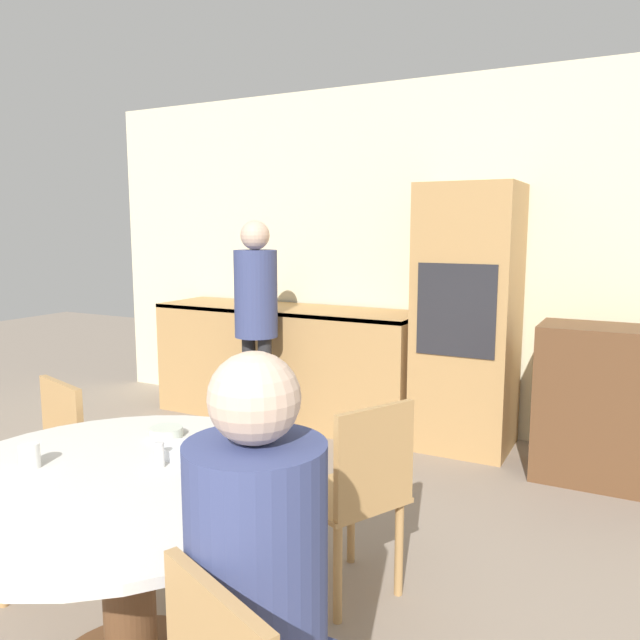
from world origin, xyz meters
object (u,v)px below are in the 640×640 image
(dining_table, at_px, (126,538))
(bowl_far, at_px, (166,432))
(bowl_near, at_px, (183,450))
(oven_unit, at_px, (467,318))
(cup, at_px, (30,456))
(chair_far_right, at_px, (359,490))
(person_standing, at_px, (256,304))
(sideboard, at_px, (625,407))
(chair_far_left, at_px, (43,467))
(person_seated, at_px, (252,584))
(bowl_centre, at_px, (266,498))

(dining_table, xyz_separation_m, bowl_far, (-0.13, 0.35, 0.23))
(dining_table, distance_m, bowl_near, 0.33)
(oven_unit, bearing_deg, cup, -103.81)
(chair_far_right, relative_size, person_standing, 0.54)
(sideboard, bearing_deg, bowl_far, -124.37)
(dining_table, relative_size, chair_far_left, 1.55)
(oven_unit, distance_m, person_seated, 3.15)
(oven_unit, xyz_separation_m, person_standing, (-1.39, -0.50, 0.07))
(chair_far_left, bearing_deg, person_seated, -6.28)
(dining_table, bearing_deg, oven_unit, 82.11)
(chair_far_right, bearing_deg, bowl_centre, 30.13)
(chair_far_left, relative_size, bowl_far, 6.71)
(bowl_far, bearing_deg, bowl_centre, -26.46)
(chair_far_left, xyz_separation_m, bowl_near, (0.91, -0.13, 0.27))
(person_seated, height_order, bowl_far, person_seated)
(person_seated, bearing_deg, chair_far_right, 101.77)
(bowl_near, bearing_deg, chair_far_right, 52.40)
(oven_unit, xyz_separation_m, dining_table, (-0.39, -2.80, -0.39))
(bowl_centre, height_order, bowl_far, bowl_centre)
(chair_far_left, xyz_separation_m, bowl_centre, (1.38, -0.33, 0.28))
(bowl_far, bearing_deg, bowl_near, -33.93)
(chair_far_right, bearing_deg, sideboard, 179.82)
(bowl_near, distance_m, bowl_far, 0.23)
(sideboard, bearing_deg, cup, -122.73)
(chair_far_right, bearing_deg, dining_table, -5.42)
(chair_far_right, xyz_separation_m, person_standing, (-1.49, 1.52, 0.50))
(sideboard, distance_m, bowl_far, 2.72)
(cup, bearing_deg, dining_table, 16.49)
(chair_far_right, bearing_deg, bowl_near, -11.00)
(dining_table, xyz_separation_m, person_standing, (-1.01, 2.30, 0.47))
(person_seated, bearing_deg, bowl_near, 140.24)
(oven_unit, distance_m, bowl_near, 2.60)
(chair_far_right, distance_m, person_standing, 2.19)
(dining_table, height_order, person_standing, person_standing)
(oven_unit, xyz_separation_m, person_seated, (0.33, -3.12, -0.18))
(person_standing, height_order, bowl_centre, person_standing)
(person_standing, xyz_separation_m, bowl_centre, (1.54, -2.28, -0.23))
(cup, bearing_deg, oven_unit, 76.19)
(sideboard, relative_size, person_standing, 0.63)
(person_standing, bearing_deg, bowl_centre, -55.94)
(oven_unit, distance_m, person_standing, 1.48)
(person_standing, height_order, cup, person_standing)
(chair_far_left, xyz_separation_m, bowl_far, (0.72, 0.00, 0.27))
(bowl_near, bearing_deg, sideboard, 60.44)
(chair_far_right, xyz_separation_m, bowl_near, (-0.43, -0.55, 0.27))
(bowl_centre, bearing_deg, dining_table, -177.75)
(dining_table, height_order, bowl_centre, bowl_centre)
(oven_unit, relative_size, sideboard, 1.83)
(sideboard, relative_size, chair_far_right, 1.18)
(oven_unit, distance_m, chair_far_left, 2.78)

